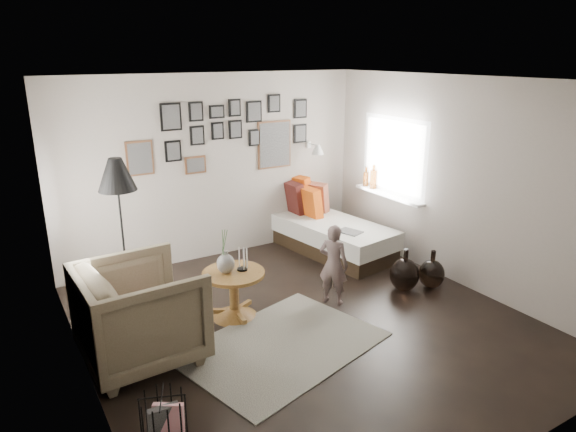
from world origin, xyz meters
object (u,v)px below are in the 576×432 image
armchair (141,313)px  demijohn_small (432,274)px  magazine_basket (164,421)px  demijohn_large (404,275)px  pedestal_table (234,296)px  daybed (325,229)px  vase (226,260)px  child (333,264)px  floor_lamp (117,180)px

armchair → demijohn_small: armchair is taller
magazine_basket → demijohn_large: bearing=17.0°
pedestal_table → daybed: daybed is taller
vase → child: (1.23, -0.31, -0.21)m
demijohn_large → daybed: bearing=90.9°
floor_lamp → demijohn_small: (3.42, -1.41, -1.35)m
vase → demijohn_large: 2.29m
demijohn_small → child: 1.38m
pedestal_table → magazine_basket: size_ratio=1.58×
vase → floor_lamp: size_ratio=0.28×
pedestal_table → armchair: bearing=-164.8°
daybed → child: daybed is taller
pedestal_table → vase: size_ratio=1.40×
floor_lamp → magazine_basket: 2.71m
daybed → pedestal_table: bearing=-158.7°
pedestal_table → demijohn_small: (2.45, -0.61, -0.06)m
child → daybed: bearing=-65.6°
pedestal_table → vase: (-0.08, 0.02, 0.44)m
child → floor_lamp: bearing=29.1°
daybed → armchair: 3.53m
daybed → armchair: size_ratio=2.06×
floor_lamp → demijohn_large: size_ratio=3.24×
demijohn_large → child: size_ratio=0.56×
magazine_basket → floor_lamp: bearing=81.6°
daybed → floor_lamp: size_ratio=1.25×
magazine_basket → child: child is taller
vase → demijohn_large: (2.18, -0.51, -0.48)m
armchair → demijohn_large: armchair is taller
vase → floor_lamp: 1.45m
daybed → magazine_basket: daybed is taller
daybed → child: bearing=-130.6°
demijohn_small → armchair: bearing=175.1°
pedestal_table → demijohn_small: 2.53m
pedestal_table → floor_lamp: floor_lamp is taller
vase → demijohn_small: vase is taller
pedestal_table → daybed: bearing=29.8°
armchair → child: 2.26m
demijohn_large → demijohn_small: 0.37m
child → pedestal_table: bearing=42.2°
pedestal_table → armchair: (-1.12, -0.30, 0.24)m
pedestal_table → demijohn_large: demijohn_large is taller
vase → daybed: (2.16, 1.17, -0.38)m
vase → child: 1.28m
pedestal_table → child: size_ratio=0.71×
pedestal_table → daybed: size_ratio=0.31×
pedestal_table → floor_lamp: size_ratio=0.39×
child → armchair: bearing=56.8°
vase → floor_lamp: bearing=138.6°
armchair → demijohn_small: 3.59m
demijohn_large → vase: bearing=166.9°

